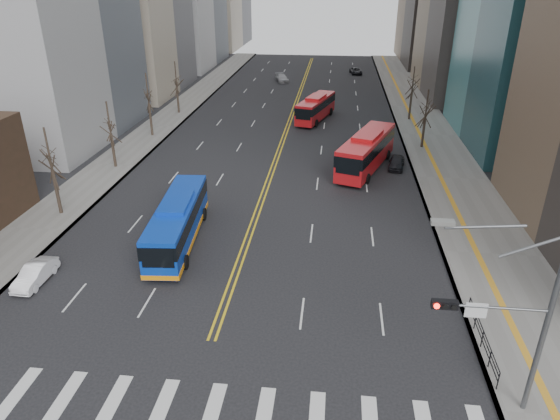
% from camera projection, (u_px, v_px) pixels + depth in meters
% --- Properties ---
extents(ground, '(220.00, 220.00, 0.00)m').
position_uv_depth(ground, '(185.00, 414.00, 22.47)').
color(ground, black).
extents(sidewalk_right, '(7.00, 130.00, 0.15)m').
position_uv_depth(sidewalk_right, '(428.00, 135.00, 61.04)').
color(sidewalk_right, slate).
rests_on(sidewalk_right, ground).
extents(sidewalk_left, '(5.00, 130.00, 0.15)m').
position_uv_depth(sidewalk_left, '(159.00, 126.00, 64.49)').
color(sidewalk_left, slate).
rests_on(sidewalk_left, ground).
extents(crosswalk, '(26.70, 4.00, 0.01)m').
position_uv_depth(crosswalk, '(185.00, 414.00, 22.47)').
color(crosswalk, silver).
rests_on(crosswalk, ground).
extents(centerline, '(0.55, 100.00, 0.01)m').
position_uv_depth(centerline, '(293.00, 111.00, 71.82)').
color(centerline, gold).
rests_on(centerline, ground).
extents(signal_mast, '(5.37, 0.37, 9.39)m').
position_uv_depth(signal_mast, '(511.00, 321.00, 20.78)').
color(signal_mast, slate).
rests_on(signal_mast, ground).
extents(pedestrian_railing, '(0.06, 6.06, 1.02)m').
position_uv_depth(pedestrian_railing, '(483.00, 336.00, 26.05)').
color(pedestrian_railing, black).
rests_on(pedestrian_railing, sidewalk_right).
extents(street_trees, '(35.20, 47.20, 7.60)m').
position_uv_depth(street_trees, '(208.00, 112.00, 52.11)').
color(street_trees, '#31241E').
rests_on(street_trees, ground).
extents(blue_bus, '(3.40, 11.66, 3.36)m').
position_uv_depth(blue_bus, '(178.00, 220.00, 36.17)').
color(blue_bus, '#0C39B6').
rests_on(blue_bus, ground).
extents(red_bus_near, '(6.43, 12.03, 3.72)m').
position_uv_depth(red_bus_near, '(367.00, 149.00, 49.83)').
color(red_bus_near, red).
rests_on(red_bus_near, ground).
extents(red_bus_far, '(5.02, 10.51, 3.27)m').
position_uv_depth(red_bus_far, '(316.00, 107.00, 66.81)').
color(red_bus_far, red).
rests_on(red_bus_far, ground).
extents(car_white, '(1.35, 3.76, 1.24)m').
position_uv_depth(car_white, '(35.00, 274.00, 31.82)').
color(car_white, white).
rests_on(car_white, ground).
extents(car_dark_mid, '(2.08, 3.80, 1.23)m').
position_uv_depth(car_dark_mid, '(397.00, 162.00, 50.64)').
color(car_dark_mid, black).
rests_on(car_dark_mid, ground).
extents(car_silver, '(3.24, 4.96, 1.34)m').
position_uv_depth(car_silver, '(282.00, 78.00, 91.07)').
color(car_silver, '#9C9CA1').
rests_on(car_silver, ground).
extents(car_dark_far, '(2.63, 4.53, 1.19)m').
position_uv_depth(car_dark_far, '(356.00, 71.00, 98.24)').
color(car_dark_far, black).
rests_on(car_dark_far, ground).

